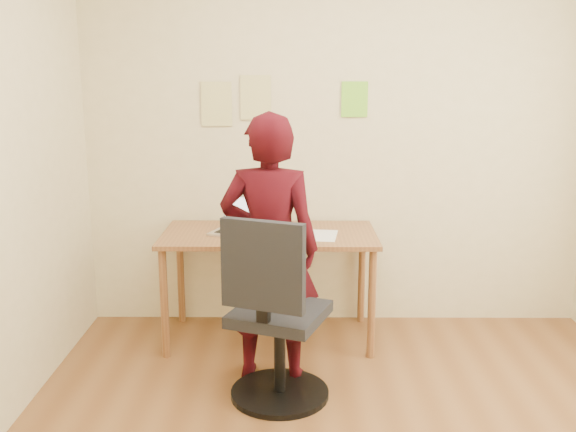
{
  "coord_description": "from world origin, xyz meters",
  "views": [
    {
      "loc": [
        -0.31,
        -2.71,
        1.78
      ],
      "look_at": [
        -0.33,
        0.95,
        0.95
      ],
      "focal_mm": 40.0,
      "sensor_mm": 36.0,
      "label": 1
    }
  ],
  "objects_px": {
    "laptop": "(240,225)",
    "person": "(269,249)",
    "phone": "(309,239)",
    "desk": "(269,245)",
    "office_chair": "(275,324)"
  },
  "relations": [
    {
      "from": "laptop",
      "to": "phone",
      "type": "relative_size",
      "value": 3.63
    },
    {
      "from": "laptop",
      "to": "person",
      "type": "xyz_separation_m",
      "value": [
        0.22,
        -0.56,
        -0.01
      ]
    },
    {
      "from": "desk",
      "to": "office_chair",
      "type": "bearing_deg",
      "value": -86.12
    },
    {
      "from": "laptop",
      "to": "office_chair",
      "type": "xyz_separation_m",
      "value": [
        0.25,
        -0.87,
        -0.34
      ]
    },
    {
      "from": "desk",
      "to": "office_chair",
      "type": "relative_size",
      "value": 1.32
    },
    {
      "from": "laptop",
      "to": "person",
      "type": "relative_size",
      "value": 0.26
    },
    {
      "from": "laptop",
      "to": "person",
      "type": "bearing_deg",
      "value": -47.5
    },
    {
      "from": "desk",
      "to": "laptop",
      "type": "distance_m",
      "value": 0.24
    },
    {
      "from": "laptop",
      "to": "person",
      "type": "distance_m",
      "value": 0.6
    },
    {
      "from": "laptop",
      "to": "person",
      "type": "height_order",
      "value": "person"
    },
    {
      "from": "desk",
      "to": "laptop",
      "type": "height_order",
      "value": "laptop"
    },
    {
      "from": "phone",
      "to": "person",
      "type": "height_order",
      "value": "person"
    },
    {
      "from": "desk",
      "to": "phone",
      "type": "height_order",
      "value": "phone"
    },
    {
      "from": "phone",
      "to": "person",
      "type": "bearing_deg",
      "value": -119.1
    },
    {
      "from": "desk",
      "to": "phone",
      "type": "xyz_separation_m",
      "value": [
        0.26,
        -0.17,
        0.09
      ]
    }
  ]
}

